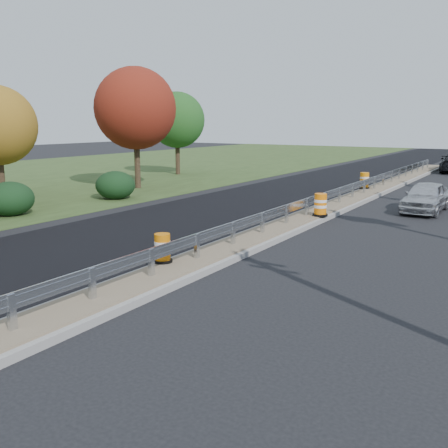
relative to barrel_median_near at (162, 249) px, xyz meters
The scene contains 13 objects.
ground 3.00m from the barrel_median_near, 79.19° to the left, with size 140.00×140.00×0.00m, color black.
grass_verge_near 26.76m from the barrel_median_near, 151.22° to the left, with size 30.00×120.00×0.03m, color #32471E.
milled_overlay 13.46m from the barrel_median_near, 106.64° to the left, with size 7.20×120.00×0.01m, color black.
median 10.91m from the barrel_median_near, 87.11° to the left, with size 1.60×55.00×0.23m.
guardrail 11.89m from the barrel_median_near, 87.35° to the left, with size 0.10×46.15×0.72m.
hedge_mid 11.32m from the barrel_median_near, 165.26° to the left, with size 2.09×2.09×1.52m, color black.
hedge_north 13.72m from the barrel_median_near, 139.64° to the left, with size 2.09×2.09×1.52m, color black.
tree_near_red 18.41m from the barrel_median_near, 134.02° to the left, with size 4.95×4.95×7.35m.
tree_near_back 26.22m from the barrel_median_near, 126.50° to the left, with size 4.29×4.29×6.37m.
barrel_median_near is the anchor object (origin of this frame).
barrel_median_mid 9.04m from the barrel_median_near, 83.01° to the left, with size 0.63×0.63×0.93m.
barrel_median_far 18.69m from the barrel_median_near, 90.00° to the left, with size 0.63×0.63×0.93m.
car_silver 14.36m from the barrel_median_near, 72.33° to the left, with size 1.64×4.08×1.39m, color silver.
Camera 1 is at (8.06, -13.32, 4.06)m, focal length 40.00 mm.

